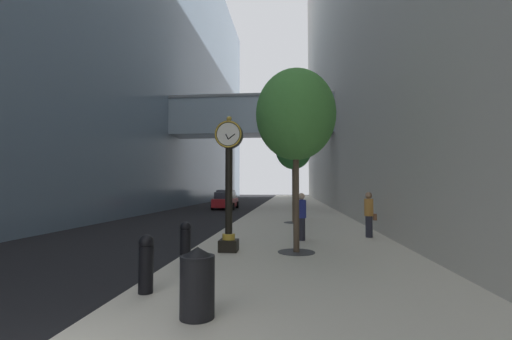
% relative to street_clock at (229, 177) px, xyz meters
% --- Properties ---
extents(ground_plane, '(110.00, 110.00, 0.00)m').
position_rel_street_clock_xyz_m(ground_plane, '(-1.22, 19.32, -2.38)').
color(ground_plane, black).
rests_on(ground_plane, ground).
extents(sidewalk_right, '(6.77, 80.00, 0.14)m').
position_rel_street_clock_xyz_m(sidewalk_right, '(2.17, 22.32, -2.31)').
color(sidewalk_right, beige).
rests_on(sidewalk_right, ground).
extents(building_block_left, '(23.76, 80.00, 33.13)m').
position_rel_street_clock_xyz_m(building_block_left, '(-13.32, 22.30, 14.12)').
color(building_block_left, slate).
rests_on(building_block_left, ground).
extents(street_clock, '(0.84, 0.55, 4.10)m').
position_rel_street_clock_xyz_m(street_clock, '(0.00, 0.00, 0.00)').
color(street_clock, black).
rests_on(street_clock, sidewalk_right).
extents(bollard_nearest, '(0.28, 0.28, 1.07)m').
position_rel_street_clock_xyz_m(bollard_nearest, '(-0.79, -4.18, -1.68)').
color(bollard_nearest, black).
rests_on(bollard_nearest, sidewalk_right).
extents(bollard_second, '(0.28, 0.28, 1.07)m').
position_rel_street_clock_xyz_m(bollard_second, '(-0.79, -1.78, -1.68)').
color(bollard_second, black).
rests_on(bollard_second, sidewalk_right).
extents(street_tree_near, '(2.40, 2.40, 5.50)m').
position_rel_street_clock_xyz_m(street_tree_near, '(2.03, 0.05, 1.86)').
color(street_tree_near, '#333335').
rests_on(street_tree_near, sidewalk_right).
extents(street_tree_mid_near, '(1.98, 1.98, 5.15)m').
position_rel_street_clock_xyz_m(street_tree_mid_near, '(2.03, 8.47, 1.73)').
color(street_tree_mid_near, '#333335').
rests_on(street_tree_mid_near, sidewalk_right).
extents(trash_bin, '(0.53, 0.53, 1.05)m').
position_rel_street_clock_xyz_m(trash_bin, '(0.47, -5.26, -1.71)').
color(trash_bin, black).
rests_on(trash_bin, sidewalk_right).
extents(pedestrian_walking, '(0.46, 0.35, 1.73)m').
position_rel_street_clock_xyz_m(pedestrian_walking, '(4.86, 3.38, -1.33)').
color(pedestrian_walking, '#23232D').
rests_on(pedestrian_walking, sidewalk_right).
extents(pedestrian_by_clock, '(0.44, 0.44, 1.71)m').
position_rel_street_clock_xyz_m(pedestrian_by_clock, '(2.25, 2.37, -1.34)').
color(pedestrian_by_clock, '#23232D').
rests_on(pedestrian_by_clock, sidewalk_right).
extents(car_grey_near, '(2.01, 4.54, 1.67)m').
position_rel_street_clock_xyz_m(car_grey_near, '(-5.04, 26.39, -1.58)').
color(car_grey_near, slate).
rests_on(car_grey_near, ground).
extents(car_red_mid, '(2.08, 4.03, 1.56)m').
position_rel_street_clock_xyz_m(car_red_mid, '(-4.12, 21.17, -1.62)').
color(car_red_mid, '#AD191E').
rests_on(car_red_mid, ground).
extents(car_silver_far, '(2.04, 4.49, 1.66)m').
position_rel_street_clock_xyz_m(car_silver_far, '(-6.04, 31.73, -1.58)').
color(car_silver_far, '#B7BABF').
rests_on(car_silver_far, ground).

